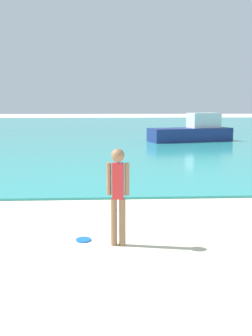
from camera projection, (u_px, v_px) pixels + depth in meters
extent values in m
cube|color=teal|center=(112.00, 127.00, 38.90)|extent=(160.00, 60.00, 0.06)
cylinder|color=#936B4C|center=(122.00, 222.00, 6.24)|extent=(0.11, 0.11, 0.80)
cylinder|color=#936B4C|center=(114.00, 222.00, 6.25)|extent=(0.11, 0.11, 0.80)
cube|color=red|center=(118.00, 181.00, 6.13)|extent=(0.20, 0.14, 0.60)
sphere|color=#936B4C|center=(118.00, 155.00, 6.06)|extent=(0.22, 0.22, 0.22)
cylinder|color=#936B4C|center=(127.00, 179.00, 6.11)|extent=(0.08, 0.08, 0.54)
cylinder|color=#936B4C|center=(109.00, 179.00, 6.13)|extent=(0.08, 0.08, 0.54)
cylinder|color=blue|center=(83.00, 240.00, 6.52)|extent=(0.26, 0.26, 0.03)
cube|color=navy|center=(190.00, 135.00, 23.71)|extent=(5.49, 2.95, 0.84)
cube|color=silver|center=(204.00, 120.00, 23.85)|extent=(2.12, 1.61, 0.94)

